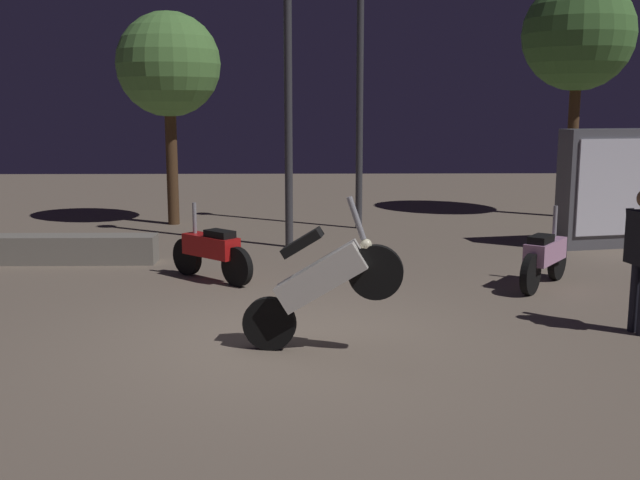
{
  "coord_description": "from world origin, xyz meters",
  "views": [
    {
      "loc": [
        0.19,
        -7.98,
        2.54
      ],
      "look_at": [
        0.34,
        0.62,
        1.0
      ],
      "focal_mm": 42.91,
      "sensor_mm": 36.0,
      "label": 1
    }
  ],
  "objects_px": {
    "streetlamp_near": "(360,64)",
    "kiosk_billboard": "(604,189)",
    "motorcycle_pink_parked_right": "(545,256)",
    "streetlamp_far": "(288,40)",
    "motorcycle_white_foreground": "(321,282)",
    "motorcycle_red_parked_left": "(211,251)"
  },
  "relations": [
    {
      "from": "motorcycle_white_foreground",
      "to": "streetlamp_near",
      "type": "height_order",
      "value": "streetlamp_near"
    },
    {
      "from": "motorcycle_pink_parked_right",
      "to": "kiosk_billboard",
      "type": "distance_m",
      "value": 3.62
    },
    {
      "from": "motorcycle_white_foreground",
      "to": "streetlamp_far",
      "type": "bearing_deg",
      "value": 103.86
    },
    {
      "from": "motorcycle_red_parked_left",
      "to": "streetlamp_near",
      "type": "height_order",
      "value": "streetlamp_near"
    },
    {
      "from": "streetlamp_far",
      "to": "kiosk_billboard",
      "type": "height_order",
      "value": "streetlamp_far"
    },
    {
      "from": "motorcycle_red_parked_left",
      "to": "streetlamp_near",
      "type": "xyz_separation_m",
      "value": [
        2.45,
        4.7,
        2.87
      ]
    },
    {
      "from": "streetlamp_far",
      "to": "kiosk_billboard",
      "type": "xyz_separation_m",
      "value": [
        5.59,
        -0.12,
        -2.56
      ]
    },
    {
      "from": "motorcycle_red_parked_left",
      "to": "kiosk_billboard",
      "type": "xyz_separation_m",
      "value": [
        6.66,
        2.51,
        0.61
      ]
    },
    {
      "from": "motorcycle_white_foreground",
      "to": "kiosk_billboard",
      "type": "xyz_separation_m",
      "value": [
        5.12,
        5.79,
        0.31
      ]
    },
    {
      "from": "motorcycle_pink_parked_right",
      "to": "motorcycle_white_foreground",
      "type": "bearing_deg",
      "value": 167.43
    },
    {
      "from": "streetlamp_near",
      "to": "streetlamp_far",
      "type": "height_order",
      "value": "streetlamp_far"
    },
    {
      "from": "motorcycle_white_foreground",
      "to": "motorcycle_pink_parked_right",
      "type": "bearing_deg",
      "value": 50.71
    },
    {
      "from": "motorcycle_pink_parked_right",
      "to": "streetlamp_near",
      "type": "bearing_deg",
      "value": 59.59
    },
    {
      "from": "streetlamp_near",
      "to": "kiosk_billboard",
      "type": "distance_m",
      "value": 5.25
    },
    {
      "from": "streetlamp_far",
      "to": "motorcycle_white_foreground",
      "type": "bearing_deg",
      "value": -85.51
    },
    {
      "from": "motorcycle_pink_parked_right",
      "to": "kiosk_billboard",
      "type": "xyz_separation_m",
      "value": [
        1.95,
        2.99,
        0.61
      ]
    },
    {
      "from": "streetlamp_near",
      "to": "streetlamp_far",
      "type": "xyz_separation_m",
      "value": [
        -1.39,
        -2.07,
        0.31
      ]
    },
    {
      "from": "streetlamp_near",
      "to": "motorcycle_white_foreground",
      "type": "bearing_deg",
      "value": -96.59
    },
    {
      "from": "motorcycle_pink_parked_right",
      "to": "motorcycle_red_parked_left",
      "type": "bearing_deg",
      "value": 120.28
    },
    {
      "from": "streetlamp_far",
      "to": "kiosk_billboard",
      "type": "distance_m",
      "value": 6.15
    },
    {
      "from": "motorcycle_white_foreground",
      "to": "kiosk_billboard",
      "type": "relative_size",
      "value": 0.79
    },
    {
      "from": "streetlamp_near",
      "to": "kiosk_billboard",
      "type": "height_order",
      "value": "streetlamp_near"
    }
  ]
}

